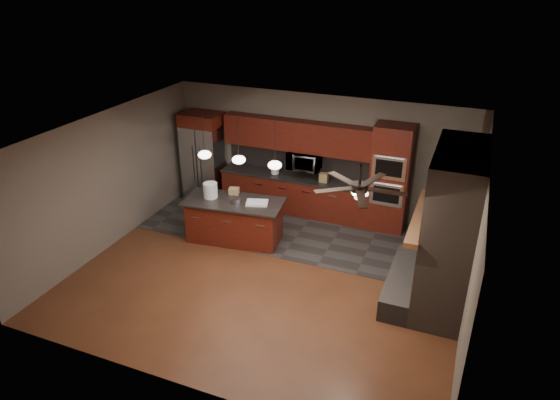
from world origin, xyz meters
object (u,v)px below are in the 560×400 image
at_px(paint_can, 236,201).
at_px(counter_box, 324,178).
at_px(white_bucket, 210,190).
at_px(cardboard_box, 234,191).
at_px(kitchen_island, 234,220).
at_px(microwave, 304,161).
at_px(paint_tray, 257,203).
at_px(counter_bucket, 275,169).
at_px(oven_tower, 390,179).
at_px(refrigerator, 204,157).

distance_m(paint_can, counter_box, 2.21).
height_order(white_bucket, cardboard_box, white_bucket).
bearing_deg(kitchen_island, paint_can, -42.72).
xyz_separation_m(microwave, paint_tray, (-0.40, -1.74, -0.36)).
xyz_separation_m(white_bucket, counter_box, (1.94, 1.72, -0.08)).
bearing_deg(cardboard_box, kitchen_island, -80.04).
bearing_deg(counter_bucket, counter_box, -2.36).
relative_size(kitchen_island, paint_can, 12.69).
bearing_deg(oven_tower, kitchen_island, -148.73).
height_order(microwave, counter_bucket, microwave).
relative_size(paint_can, counter_bucket, 0.79).
height_order(kitchen_island, paint_tray, paint_tray).
distance_m(microwave, counter_box, 0.60).
distance_m(microwave, white_bucket, 2.33).
distance_m(microwave, paint_tray, 1.82).
relative_size(oven_tower, white_bucket, 7.45).
bearing_deg(refrigerator, paint_can, -45.00).
relative_size(refrigerator, paint_tray, 4.96).
relative_size(microwave, cardboard_box, 3.44).
height_order(refrigerator, paint_can, refrigerator).
relative_size(refrigerator, counter_box, 10.51).
height_order(white_bucket, paint_can, white_bucket).
relative_size(kitchen_island, counter_bucket, 9.97).
height_order(oven_tower, microwave, oven_tower).
distance_m(refrigerator, counter_box, 3.06).
xyz_separation_m(kitchen_island, paint_can, (0.11, -0.08, 0.51)).
bearing_deg(kitchen_island, refrigerator, 127.76).
xyz_separation_m(microwave, counter_box, (0.51, -0.10, -0.30)).
distance_m(white_bucket, paint_can, 0.65).
bearing_deg(refrigerator, cardboard_box, -42.09).
relative_size(white_bucket, counter_box, 1.54).
bearing_deg(kitchen_island, counter_bucket, 76.69).
xyz_separation_m(kitchen_island, counter_bucket, (0.20, 1.76, 0.54)).
xyz_separation_m(paint_tray, counter_box, (0.91, 1.64, 0.06)).
relative_size(oven_tower, cardboard_box, 11.17).
bearing_deg(refrigerator, counter_bucket, 2.51).
bearing_deg(cardboard_box, counter_box, 26.54).
bearing_deg(white_bucket, oven_tower, 27.31).
bearing_deg(paint_tray, cardboard_box, 140.75).
height_order(counter_bucket, counter_box, counter_bucket).
relative_size(oven_tower, paint_can, 14.01).
distance_m(kitchen_island, counter_bucket, 1.85).
height_order(microwave, paint_can, microwave).
bearing_deg(paint_can, paint_tray, 19.38).
xyz_separation_m(refrigerator, counter_box, (3.06, 0.03, -0.09)).
bearing_deg(counter_box, kitchen_island, -131.09).
height_order(refrigerator, white_bucket, refrigerator).
bearing_deg(cardboard_box, paint_tray, -36.65).
relative_size(microwave, counter_box, 3.53).
bearing_deg(counter_box, oven_tower, 0.22).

